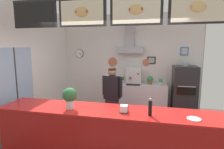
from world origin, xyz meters
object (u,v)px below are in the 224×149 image
pepper_grinder (150,107)px  basil_vase (70,97)px  pizza_oven (184,93)px  potted_oregano (161,81)px  potted_basil (150,80)px  napkin_holder (124,109)px  espresso_machine (134,76)px  condiment_plate (194,119)px  potted_sage (122,79)px  shop_worker (112,96)px

pepper_grinder → basil_vase: (-1.35, 0.03, 0.07)m
pizza_oven → potted_oregano: bearing=168.2°
pizza_oven → potted_oregano: size_ratio=8.88×
potted_basil → potted_oregano: (0.31, -0.00, -0.04)m
potted_basil → napkin_holder: size_ratio=1.71×
espresso_machine → condiment_plate: 2.99m
pizza_oven → potted_sage: (-1.82, 0.16, 0.29)m
potted_basil → condiment_plate: (0.67, -2.80, -0.06)m
espresso_machine → napkin_holder: (0.10, -2.69, -0.11)m
shop_worker → espresso_machine: (0.41, 1.25, 0.32)m
pizza_oven → napkin_holder: pizza_oven is taller
shop_worker → basil_vase: bearing=87.6°
potted_sage → basil_vase: size_ratio=0.56×
pepper_grinder → basil_vase: 1.35m
shop_worker → basil_vase: shop_worker is taller
espresso_machine → pepper_grinder: bearing=-79.3°
condiment_plate → espresso_machine: bearing=112.6°
potted_sage → potted_oregano: potted_sage is taller
shop_worker → potted_basil: (0.89, 1.29, 0.21)m
shop_worker → potted_oregano: shop_worker is taller
shop_worker → condiment_plate: shop_worker is taller
espresso_machine → pizza_oven: bearing=-4.1°
potted_oregano → basil_vase: basil_vase is taller
napkin_holder → potted_sage: bearing=99.7°
pizza_oven → pepper_grinder: pizza_oven is taller
shop_worker → potted_basil: shop_worker is taller
potted_sage → potted_oregano: size_ratio=1.12×
pizza_oven → basil_vase: 3.50m
espresso_machine → condiment_plate: bearing=-67.4°
espresso_machine → basil_vase: espresso_machine is taller
potted_sage → shop_worker: bearing=-91.8°
basil_vase → pepper_grinder: bearing=-1.2°
shop_worker → espresso_machine: bearing=-94.5°
shop_worker → napkin_holder: (0.51, -1.44, 0.20)m
basil_vase → napkin_holder: bearing=1.8°
potted_basil → pepper_grinder: size_ratio=0.89×
napkin_holder → potted_oregano: bearing=75.8°
pizza_oven → condiment_plate: (-0.30, -2.66, 0.25)m
pizza_oven → potted_oregano: 0.72m
potted_oregano → condiment_plate: bearing=-82.7°
potted_oregano → condiment_plate: (0.36, -2.79, -0.02)m
basil_vase → napkin_holder: (0.93, 0.03, -0.15)m
napkin_holder → pizza_oven: bearing=62.5°
pizza_oven → espresso_machine: size_ratio=3.29×
basil_vase → napkin_holder: size_ratio=2.55×
pizza_oven → pepper_grinder: 2.83m
potted_basil → napkin_holder: potted_basil is taller
espresso_machine → pepper_grinder: espresso_machine is taller
potted_basil → pepper_grinder: bearing=-89.2°
shop_worker → potted_oregano: 1.77m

